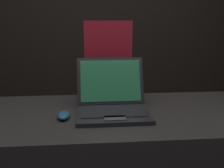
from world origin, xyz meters
name	(u,v)px	position (x,y,z in m)	size (l,w,h in m)	color
wall_back	(99,18)	(0.00, 1.95, 1.40)	(8.00, 0.05, 2.80)	black
laptop_middle	(113,100)	(0.00, 0.35, 0.99)	(0.36, 0.36, 0.26)	black
mouse_middle	(64,115)	(-0.24, 0.27, 0.94)	(0.06, 0.10, 0.03)	navy
promo_stand_middle	(109,62)	(0.00, 0.61, 1.15)	(0.28, 0.07, 0.46)	black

